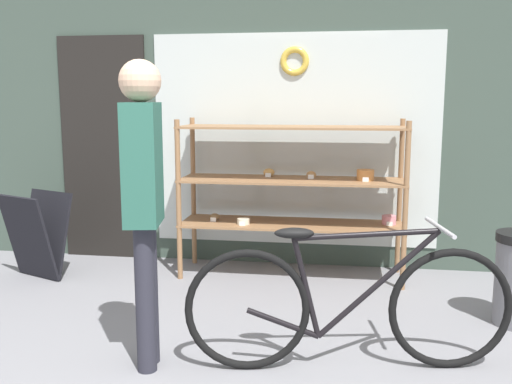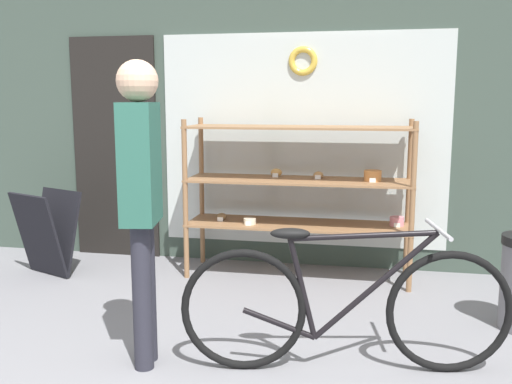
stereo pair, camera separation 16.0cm
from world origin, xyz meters
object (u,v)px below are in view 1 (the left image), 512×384
(display_case, at_px, (294,182))
(bicycle, at_px, (348,305))
(pedestrian, at_px, (143,190))
(sandwich_board, at_px, (37,235))

(display_case, bearing_deg, bicycle, -74.86)
(pedestrian, bearing_deg, bicycle, 86.96)
(display_case, bearing_deg, sandwich_board, -169.72)
(bicycle, height_order, pedestrian, pedestrian)
(display_case, xyz_separation_m, sandwich_board, (-2.16, -0.39, -0.45))
(sandwich_board, xyz_separation_m, pedestrian, (1.49, -1.44, 0.66))
(display_case, relative_size, pedestrian, 1.10)
(bicycle, height_order, sandwich_board, bicycle)
(sandwich_board, height_order, pedestrian, pedestrian)
(display_case, distance_m, bicycle, 1.81)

